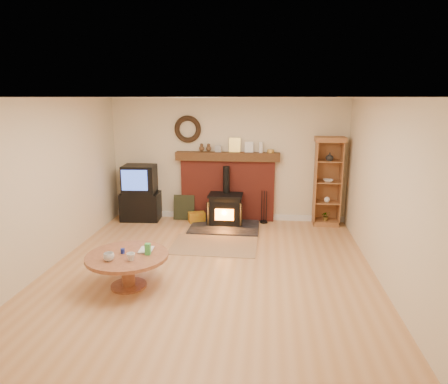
# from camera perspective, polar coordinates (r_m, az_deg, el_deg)

# --- Properties ---
(ground) EXTENTS (5.50, 5.50, 0.00)m
(ground) POSITION_cam_1_polar(r_m,az_deg,el_deg) (6.28, -2.02, -11.09)
(ground) COLOR tan
(ground) RESTS_ON ground
(room_shell) EXTENTS (5.02, 5.52, 2.61)m
(room_shell) POSITION_cam_1_polar(r_m,az_deg,el_deg) (5.88, -2.20, 4.71)
(room_shell) COLOR beige
(room_shell) RESTS_ON ground
(chimney_breast) EXTENTS (2.20, 0.22, 1.78)m
(chimney_breast) POSITION_cam_1_polar(r_m,az_deg,el_deg) (8.56, 0.51, 1.22)
(chimney_breast) COLOR maroon
(chimney_breast) RESTS_ON ground
(wood_stove) EXTENTS (1.40, 1.00, 1.22)m
(wood_stove) POSITION_cam_1_polar(r_m,az_deg,el_deg) (8.29, 0.20, -2.65)
(wood_stove) COLOR black
(wood_stove) RESTS_ON ground
(area_rug) EXTENTS (1.53, 1.07, 0.01)m
(area_rug) POSITION_cam_1_polar(r_m,az_deg,el_deg) (7.25, -1.38, -7.63)
(area_rug) COLOR brown
(area_rug) RESTS_ON ground
(tv_unit) EXTENTS (0.85, 0.63, 1.20)m
(tv_unit) POSITION_cam_1_polar(r_m,az_deg,el_deg) (8.80, -11.85, -0.25)
(tv_unit) COLOR black
(tv_unit) RESTS_ON ground
(curio_cabinet) EXTENTS (0.59, 0.42, 1.83)m
(curio_cabinet) POSITION_cam_1_polar(r_m,az_deg,el_deg) (8.47, 14.58, 1.48)
(curio_cabinet) COLOR #966031
(curio_cabinet) RESTS_ON ground
(firelog_box) EXTENTS (0.39, 0.32, 0.21)m
(firelog_box) POSITION_cam_1_polar(r_m,az_deg,el_deg) (8.56, -3.91, -3.61)
(firelog_box) COLOR #BAC218
(firelog_box) RESTS_ON ground
(leaning_painting) EXTENTS (0.45, 0.12, 0.54)m
(leaning_painting) POSITION_cam_1_polar(r_m,az_deg,el_deg) (8.72, -5.73, -2.21)
(leaning_painting) COLOR black
(leaning_painting) RESTS_ON ground
(fire_tools) EXTENTS (0.16, 0.16, 0.70)m
(fire_tools) POSITION_cam_1_polar(r_m,az_deg,el_deg) (8.52, 5.71, -3.54)
(fire_tools) COLOR black
(fire_tools) RESTS_ON ground
(coffee_table) EXTENTS (1.14, 1.14, 0.64)m
(coffee_table) POSITION_cam_1_polar(r_m,az_deg,el_deg) (5.77, -13.64, -9.53)
(coffee_table) COLOR brown
(coffee_table) RESTS_ON ground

